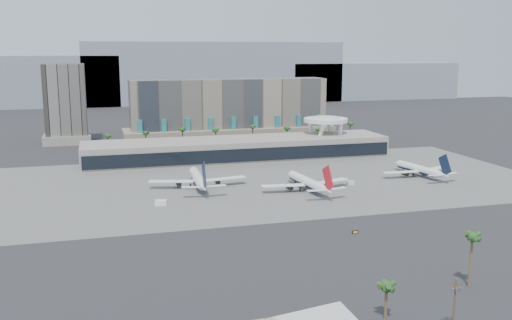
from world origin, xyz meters
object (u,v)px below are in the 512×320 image
object	(u,v)px
service_vehicle_b	(350,183)
airliner_left	(198,179)
utility_pole	(455,300)
service_vehicle_a	(161,203)
taxiway_sign	(355,232)
airliner_centre	(308,182)
airliner_right	(419,169)

from	to	relation	value
service_vehicle_b	airliner_left	bearing A→B (deg)	165.90
airliner_left	service_vehicle_b	xyz separation A→B (m)	(67.89, -13.72, -3.05)
utility_pole	service_vehicle_a	distance (m)	131.25
service_vehicle_b	taxiway_sign	xyz separation A→B (m)	(-28.41, -65.17, -0.39)
service_vehicle_b	utility_pole	bearing A→B (deg)	-108.22
airliner_centre	utility_pole	bearing A→B (deg)	-102.15
airliner_centre	taxiway_sign	world-z (taller)	airliner_centre
utility_pole	taxiway_sign	size ratio (longest dim) A/B	5.05
airliner_right	taxiway_sign	xyz separation A→B (m)	(-68.62, -72.86, -2.98)
taxiway_sign	airliner_centre	bearing A→B (deg)	74.40
service_vehicle_a	taxiway_sign	distance (m)	79.52
airliner_right	utility_pole	bearing A→B (deg)	-128.12
service_vehicle_b	taxiway_sign	bearing A→B (deg)	-116.23
utility_pole	airliner_right	world-z (taller)	airliner_right
airliner_centre	taxiway_sign	size ratio (longest dim) A/B	18.20
taxiway_sign	utility_pole	bearing A→B (deg)	-107.34
airliner_right	service_vehicle_b	xyz separation A→B (m)	(-40.21, -7.69, -2.60)
airliner_centre	airliner_right	size ratio (longest dim) A/B	1.08
utility_pole	airliner_centre	size ratio (longest dim) A/B	0.28
utility_pole	airliner_centre	bearing A→B (deg)	83.63
airliner_right	service_vehicle_b	size ratio (longest dim) A/B	11.26
airliner_left	taxiway_sign	size ratio (longest dim) A/B	19.18
service_vehicle_a	utility_pole	bearing A→B (deg)	-53.37
airliner_right	service_vehicle_a	size ratio (longest dim) A/B	8.91
airliner_right	taxiway_sign	size ratio (longest dim) A/B	16.89
airliner_centre	service_vehicle_b	bearing A→B (deg)	6.39
airliner_centre	airliner_right	distance (m)	64.11
service_vehicle_b	service_vehicle_a	bearing A→B (deg)	-174.90
utility_pole	airliner_right	xyz separation A→B (m)	(77.17, 140.63, -3.63)
service_vehicle_b	taxiway_sign	world-z (taller)	service_vehicle_b
airliner_right	service_vehicle_b	world-z (taller)	airliner_right
service_vehicle_b	taxiway_sign	distance (m)	71.10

